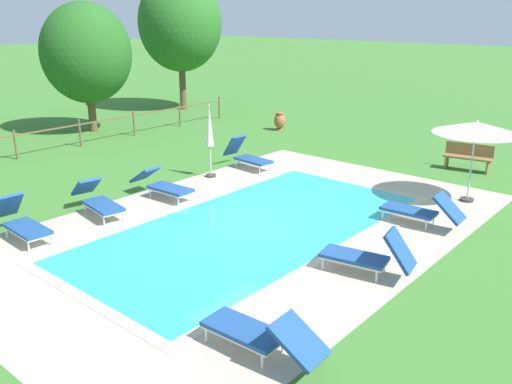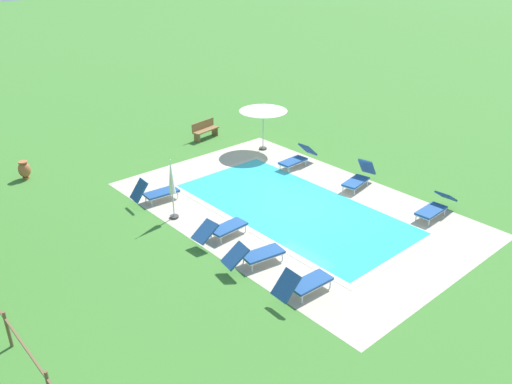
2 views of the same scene
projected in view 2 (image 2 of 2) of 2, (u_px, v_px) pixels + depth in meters
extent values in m
plane|color=#3D752D|center=(293.00, 208.00, 19.63)|extent=(160.00, 160.00, 0.00)
cube|color=#B2A893|center=(293.00, 208.00, 19.63)|extent=(12.99, 8.33, 0.01)
cube|color=#2DB7C6|center=(293.00, 208.00, 19.63)|extent=(8.98, 4.32, 0.01)
cube|color=#C0B59F|center=(246.00, 228.00, 18.27)|extent=(9.46, 0.24, 0.01)
cube|color=#C0B59F|center=(333.00, 190.00, 20.99)|extent=(9.46, 0.24, 0.01)
cube|color=#C0B59F|center=(217.00, 171.00, 22.74)|extent=(0.24, 4.32, 0.01)
cube|color=#C0B59F|center=(397.00, 258.00, 16.52)|extent=(0.24, 4.32, 0.01)
cube|color=navy|center=(161.00, 192.00, 20.10)|extent=(0.71, 1.35, 0.07)
cube|color=navy|center=(139.00, 191.00, 19.47)|extent=(0.64, 0.60, 0.72)
cube|color=silver|center=(162.00, 194.00, 20.12)|extent=(0.68, 1.32, 0.04)
cylinder|color=silver|center=(171.00, 191.00, 20.65)|extent=(0.04, 0.04, 0.28)
cylinder|color=silver|center=(178.00, 195.00, 20.29)|extent=(0.04, 0.04, 0.28)
cylinder|color=silver|center=(146.00, 198.00, 20.06)|extent=(0.04, 0.04, 0.28)
cylinder|color=silver|center=(152.00, 203.00, 19.69)|extent=(0.04, 0.04, 0.28)
cube|color=navy|center=(356.00, 182.00, 21.00)|extent=(0.83, 1.39, 0.07)
cube|color=navy|center=(367.00, 167.00, 21.49)|extent=(0.69, 0.65, 0.72)
cube|color=silver|center=(356.00, 183.00, 21.02)|extent=(0.80, 1.36, 0.04)
cylinder|color=silver|center=(354.00, 192.00, 20.54)|extent=(0.04, 0.04, 0.28)
cylinder|color=silver|center=(343.00, 189.00, 20.82)|extent=(0.04, 0.04, 0.28)
cylinder|color=silver|center=(368.00, 183.00, 21.33)|extent=(0.04, 0.04, 0.28)
cylinder|color=silver|center=(356.00, 179.00, 21.61)|extent=(0.04, 0.04, 0.28)
cube|color=navy|center=(310.00, 282.00, 14.87)|extent=(0.66, 1.33, 0.07)
cube|color=navy|center=(286.00, 285.00, 14.20)|extent=(0.63, 0.64, 0.67)
cube|color=silver|center=(310.00, 284.00, 14.89)|extent=(0.63, 1.30, 0.04)
cylinder|color=silver|center=(318.00, 276.00, 15.43)|extent=(0.04, 0.04, 0.28)
cylinder|color=silver|center=(330.00, 284.00, 15.08)|extent=(0.04, 0.04, 0.28)
cylinder|color=silver|center=(290.00, 290.00, 14.81)|extent=(0.04, 0.04, 0.28)
cylinder|color=silver|center=(302.00, 299.00, 14.45)|extent=(0.04, 0.04, 0.28)
cube|color=navy|center=(228.00, 227.00, 17.70)|extent=(0.67, 1.33, 0.07)
cube|color=navy|center=(205.00, 232.00, 16.97)|extent=(0.64, 0.77, 0.51)
cube|color=silver|center=(228.00, 228.00, 17.73)|extent=(0.63, 1.30, 0.04)
cylinder|color=silver|center=(235.00, 223.00, 18.29)|extent=(0.04, 0.04, 0.28)
cylinder|color=silver|center=(246.00, 228.00, 17.96)|extent=(0.04, 0.04, 0.28)
cylinder|color=silver|center=(211.00, 235.00, 17.59)|extent=(0.04, 0.04, 0.28)
cylinder|color=silver|center=(221.00, 240.00, 17.27)|extent=(0.04, 0.04, 0.28)
cube|color=navy|center=(263.00, 254.00, 16.21)|extent=(0.81, 1.38, 0.07)
cube|color=navy|center=(235.00, 256.00, 15.63)|extent=(0.71, 0.80, 0.57)
cube|color=silver|center=(263.00, 255.00, 16.24)|extent=(0.77, 1.35, 0.04)
cylinder|color=silver|center=(273.00, 250.00, 16.75)|extent=(0.04, 0.04, 0.28)
cylinder|color=silver|center=(282.00, 257.00, 16.36)|extent=(0.04, 0.04, 0.28)
cylinder|color=silver|center=(243.00, 260.00, 16.22)|extent=(0.04, 0.04, 0.28)
cylinder|color=silver|center=(252.00, 268.00, 15.83)|extent=(0.04, 0.04, 0.28)
cube|color=navy|center=(293.00, 161.00, 22.92)|extent=(0.67, 1.33, 0.07)
cube|color=navy|center=(308.00, 149.00, 23.42)|extent=(0.63, 0.71, 0.60)
cube|color=silver|center=(293.00, 162.00, 22.95)|extent=(0.64, 1.30, 0.04)
cylinder|color=silver|center=(289.00, 170.00, 22.49)|extent=(0.04, 0.04, 0.28)
cylinder|color=silver|center=(280.00, 167.00, 22.82)|extent=(0.04, 0.04, 0.28)
cylinder|color=silver|center=(306.00, 163.00, 23.19)|extent=(0.04, 0.04, 0.28)
cylinder|color=silver|center=(297.00, 160.00, 23.51)|extent=(0.04, 0.04, 0.28)
cube|color=navy|center=(431.00, 210.00, 18.77)|extent=(0.66, 1.33, 0.07)
cube|color=navy|center=(446.00, 196.00, 19.31)|extent=(0.63, 0.78, 0.50)
cube|color=silver|center=(431.00, 212.00, 18.80)|extent=(0.63, 1.30, 0.04)
cylinder|color=silver|center=(429.00, 222.00, 18.34)|extent=(0.04, 0.04, 0.28)
cylinder|color=silver|center=(416.00, 217.00, 18.67)|extent=(0.04, 0.04, 0.28)
cylinder|color=silver|center=(445.00, 212.00, 19.03)|extent=(0.04, 0.04, 0.28)
cylinder|color=silver|center=(432.00, 207.00, 19.36)|extent=(0.04, 0.04, 0.28)
cylinder|color=#383838|center=(263.00, 148.00, 25.06)|extent=(0.36, 0.36, 0.08)
cylinder|color=#B2B5B7|center=(263.00, 127.00, 24.61)|extent=(0.04, 0.04, 2.18)
cone|color=white|center=(263.00, 108.00, 24.19)|extent=(2.23, 2.23, 0.31)
sphere|color=white|center=(263.00, 104.00, 24.12)|extent=(0.06, 0.06, 0.06)
cylinder|color=#383838|center=(174.00, 217.00, 18.93)|extent=(0.32, 0.32, 0.08)
cylinder|color=#B2B5B7|center=(173.00, 205.00, 18.72)|extent=(0.04, 0.04, 1.01)
cone|color=white|center=(171.00, 177.00, 18.24)|extent=(0.24, 0.24, 1.22)
sphere|color=white|center=(170.00, 160.00, 17.97)|extent=(0.05, 0.05, 0.05)
cube|color=olive|center=(206.00, 130.00, 26.24)|extent=(0.68, 1.55, 0.06)
cube|color=olive|center=(203.00, 125.00, 26.25)|extent=(0.30, 1.49, 0.40)
cube|color=olive|center=(215.00, 131.00, 26.79)|extent=(0.40, 0.12, 0.41)
cube|color=olive|center=(197.00, 138.00, 25.89)|extent=(0.40, 0.12, 0.41)
cylinder|color=#A85B38|center=(26.00, 178.00, 21.99)|extent=(0.27, 0.27, 0.08)
ellipsoid|color=#A85B38|center=(24.00, 170.00, 21.83)|extent=(0.49, 0.49, 0.67)
cylinder|color=#A85B38|center=(23.00, 162.00, 21.68)|extent=(0.37, 0.37, 0.06)
cylinder|color=brown|center=(8.00, 330.00, 12.76)|extent=(0.08, 0.08, 1.05)
cube|color=brown|center=(5.00, 319.00, 12.61)|extent=(20.36, 0.05, 0.05)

